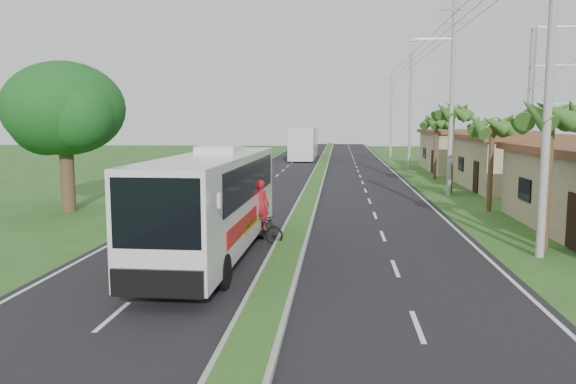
{
  "coord_description": "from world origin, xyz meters",
  "views": [
    {
      "loc": [
        1.72,
        -17.19,
        4.53
      ],
      "look_at": [
        -0.26,
        4.55,
        1.8
      ],
      "focal_mm": 35.0,
      "sensor_mm": 36.0,
      "label": 1
    }
  ],
  "objects": [
    {
      "name": "utility_pole_b",
      "position": [
        8.47,
        18.0,
        6.26
      ],
      "size": [
        3.2,
        0.28,
        12.0
      ],
      "color": "gray",
      "rests_on": "ground"
    },
    {
      "name": "ground",
      "position": [
        0.0,
        0.0,
        0.0
      ],
      "size": [
        180.0,
        180.0,
        0.0
      ],
      "primitive_type": "plane",
      "color": "#2C4F1D",
      "rests_on": "ground"
    },
    {
      "name": "motorcyclist",
      "position": [
        -1.15,
        3.23,
        0.87
      ],
      "size": [
        1.92,
        1.15,
        2.41
      ],
      "rotation": [
        0.0,
        0.0,
        -0.37
      ],
      "color": "black",
      "rests_on": "ground"
    },
    {
      "name": "median_strip",
      "position": [
        0.0,
        20.0,
        0.1
      ],
      "size": [
        1.2,
        160.0,
        0.18
      ],
      "color": "gray",
      "rests_on": "ground"
    },
    {
      "name": "coach_bus_main",
      "position": [
        -2.42,
        1.08,
        2.04
      ],
      "size": [
        2.57,
        11.51,
        3.71
      ],
      "rotation": [
        0.0,
        0.0,
        -0.01
      ],
      "color": "silver",
      "rests_on": "ground"
    },
    {
      "name": "coach_bus_far",
      "position": [
        -2.56,
        51.43,
        2.17
      ],
      "size": [
        2.92,
        13.13,
        3.82
      ],
      "rotation": [
        0.0,
        0.0,
        0.0
      ],
      "color": "silver",
      "rests_on": "ground"
    },
    {
      "name": "shade_tree",
      "position": [
        -12.11,
        10.02,
        5.03
      ],
      "size": [
        6.3,
        6.0,
        7.54
      ],
      "color": "#473321",
      "rests_on": "ground"
    },
    {
      "name": "utility_pole_a",
      "position": [
        8.5,
        2.0,
        5.67
      ],
      "size": [
        1.6,
        0.28,
        11.0
      ],
      "color": "gray",
      "rests_on": "ground"
    },
    {
      "name": "palm_verge_c",
      "position": [
        8.8,
        19.0,
        5.12
      ],
      "size": [
        2.4,
        2.4,
        5.85
      ],
      "color": "#473321",
      "rests_on": "ground"
    },
    {
      "name": "palm_verge_a",
      "position": [
        9.0,
        3.0,
        4.74
      ],
      "size": [
        2.4,
        2.4,
        5.45
      ],
      "color": "#473321",
      "rests_on": "ground"
    },
    {
      "name": "road_asphalt",
      "position": [
        0.0,
        20.0,
        0.01
      ],
      "size": [
        14.0,
        160.0,
        0.02
      ],
      "primitive_type": "cube",
      "color": "black",
      "rests_on": "ground"
    },
    {
      "name": "shop_mid",
      "position": [
        14.0,
        22.0,
        1.86
      ],
      "size": [
        7.6,
        10.6,
        3.67
      ],
      "color": "#9F816B",
      "rests_on": "ground"
    },
    {
      "name": "shop_far",
      "position": [
        14.0,
        36.0,
        1.93
      ],
      "size": [
        8.6,
        11.6,
        3.82
      ],
      "color": "#9F816B",
      "rests_on": "ground"
    },
    {
      "name": "utility_pole_d",
      "position": [
        8.5,
        58.0,
        5.42
      ],
      "size": [
        1.6,
        0.28,
        10.5
      ],
      "color": "gray",
      "rests_on": "ground"
    },
    {
      "name": "palm_verge_b",
      "position": [
        9.4,
        12.0,
        4.36
      ],
      "size": [
        2.4,
        2.4,
        5.05
      ],
      "color": "#473321",
      "rests_on": "ground"
    },
    {
      "name": "lane_edge_left",
      "position": [
        -6.7,
        20.0,
        0.0
      ],
      "size": [
        0.12,
        160.0,
        0.01
      ],
      "primitive_type": "cube",
      "color": "silver",
      "rests_on": "ground"
    },
    {
      "name": "palm_verge_d",
      "position": [
        9.3,
        28.0,
        4.55
      ],
      "size": [
        2.4,
        2.4,
        5.25
      ],
      "color": "#473321",
      "rests_on": "ground"
    },
    {
      "name": "utility_pole_c",
      "position": [
        8.5,
        38.0,
        5.67
      ],
      "size": [
        1.6,
        0.28,
        11.0
      ],
      "color": "gray",
      "rests_on": "ground"
    },
    {
      "name": "lane_edge_right",
      "position": [
        6.7,
        20.0,
        0.0
      ],
      "size": [
        0.12,
        160.0,
        0.01
      ],
      "primitive_type": "cube",
      "color": "silver",
      "rests_on": "ground"
    }
  ]
}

